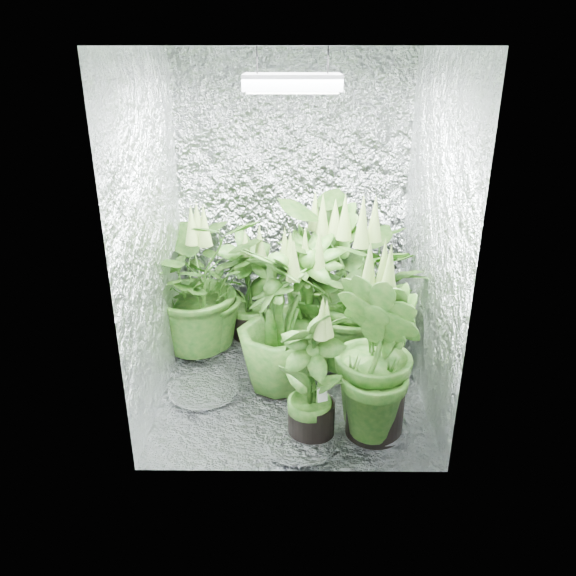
# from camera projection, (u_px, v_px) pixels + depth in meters

# --- Properties ---
(ground) EXTENTS (1.60, 1.60, 0.00)m
(ground) POSITION_uv_depth(u_px,v_px,m) (292.00, 384.00, 3.60)
(ground) COLOR white
(ground) RESTS_ON ground
(walls) EXTENTS (1.62, 1.62, 2.00)m
(walls) POSITION_uv_depth(u_px,v_px,m) (292.00, 236.00, 3.21)
(walls) COLOR white
(walls) RESTS_ON ground
(ceiling) EXTENTS (1.60, 1.60, 0.01)m
(ceiling) POSITION_uv_depth(u_px,v_px,m) (293.00, 46.00, 2.81)
(ceiling) COLOR white
(ceiling) RESTS_ON walls
(grow_lamp) EXTENTS (0.50, 0.30, 0.22)m
(grow_lamp) POSITION_uv_depth(u_px,v_px,m) (292.00, 83.00, 2.88)
(grow_lamp) COLOR gray
(grow_lamp) RESTS_ON ceiling
(plant_a) EXTENTS (1.14, 1.14, 1.09)m
(plant_a) POSITION_uv_depth(u_px,v_px,m) (198.00, 283.00, 3.83)
(plant_a) COLOR black
(plant_a) RESTS_ON ground
(plant_b) EXTENTS (0.59, 0.59, 0.89)m
(plant_b) POSITION_uv_depth(u_px,v_px,m) (248.00, 290.00, 3.99)
(plant_b) COLOR black
(plant_b) RESTS_ON ground
(plant_c) EXTENTS (0.60, 0.60, 1.15)m
(plant_c) POSITION_uv_depth(u_px,v_px,m) (321.00, 283.00, 3.79)
(plant_c) COLOR black
(plant_c) RESTS_ON ground
(plant_d) EXTENTS (0.73, 0.73, 1.02)m
(plant_d) POSITION_uv_depth(u_px,v_px,m) (279.00, 322.00, 3.39)
(plant_d) COLOR black
(plant_d) RESTS_ON ground
(plant_e) EXTENTS (1.32, 1.32, 1.20)m
(plant_e) POSITION_uv_depth(u_px,v_px,m) (356.00, 289.00, 3.60)
(plant_e) COLOR black
(plant_e) RESTS_ON ground
(plant_f) EXTENTS (0.57, 0.57, 0.87)m
(plant_f) POSITION_uv_depth(u_px,v_px,m) (312.00, 376.00, 2.97)
(plant_f) COLOR black
(plant_f) RESTS_ON ground
(plant_g) EXTENTS (0.70, 0.70, 1.08)m
(plant_g) POSITION_uv_depth(u_px,v_px,m) (379.00, 356.00, 2.97)
(plant_g) COLOR black
(plant_g) RESTS_ON ground
(plant_h) EXTENTS (0.69, 0.69, 0.98)m
(plant_h) POSITION_uv_depth(u_px,v_px,m) (305.00, 307.00, 3.61)
(plant_h) COLOR black
(plant_h) RESTS_ON ground
(circulation_fan) EXTENTS (0.19, 0.33, 0.39)m
(circulation_fan) POSITION_uv_depth(u_px,v_px,m) (378.00, 340.00, 3.80)
(circulation_fan) COLOR black
(circulation_fan) RESTS_ON ground
(plant_label) EXTENTS (0.06, 0.04, 0.09)m
(plant_label) POSITION_uv_depth(u_px,v_px,m) (322.00, 394.00, 2.98)
(plant_label) COLOR white
(plant_label) RESTS_ON plant_f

